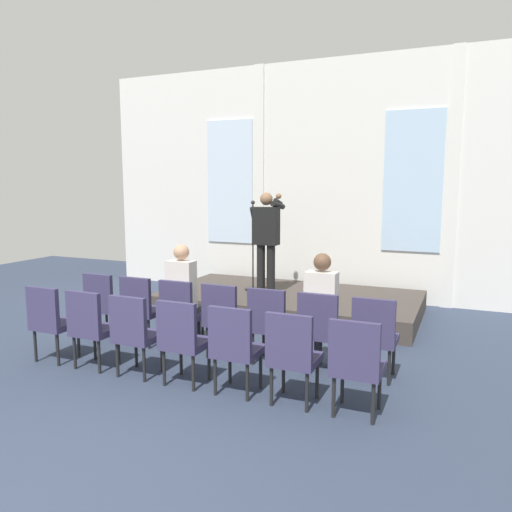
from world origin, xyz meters
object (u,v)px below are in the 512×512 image
object	(u,v)px
chair_r1_c2	(135,330)
chair_r0_c4	(270,321)
chair_r0_c2	(181,311)
chair_r0_c6	(375,333)
audience_r0_c5	(322,306)
chair_r1_c3	(182,337)
chair_r0_c0	(104,302)
chair_r1_c4	(235,344)
chair_r0_c1	(141,306)
chair_r0_c5	(320,327)
chair_r1_c5	(292,352)
mic_stand	(253,271)
chair_r0_c3	(223,316)
audience_r0_c2	(183,292)
chair_r1_c1	(91,324)
chair_r1_c6	(356,361)
chair_r1_c0	(51,319)
speaker	(266,235)

from	to	relation	value
chair_r1_c2	chair_r0_c4	bearing A→B (deg)	37.72
chair_r0_c2	chair_r0_c6	size ratio (longest dim) A/B	1.00
audience_r0_c5	chair_r1_c3	size ratio (longest dim) A/B	1.46
chair_r0_c0	chair_r1_c4	distance (m)	2.65
chair_r0_c1	chair_r0_c5	distance (m)	2.47
chair_r1_c5	mic_stand	bearing A→B (deg)	119.24
chair_r0_c3	chair_r1_c2	distance (m)	1.14
chair_r0_c2	audience_r0_c2	world-z (taller)	audience_r0_c2
chair_r0_c5	chair_r1_c1	size ratio (longest dim) A/B	1.00
audience_r0_c5	chair_r1_c3	distance (m)	1.63
chair_r1_c6	mic_stand	bearing A→B (deg)	126.54
mic_stand	chair_r0_c5	xyz separation A→B (m)	(1.91, -2.45, -0.12)
chair_r0_c3	chair_r0_c5	bearing A→B (deg)	0.00
chair_r0_c4	audience_r0_c2	bearing A→B (deg)	176.39
mic_stand	chair_r1_c4	distance (m)	3.64
mic_stand	chair_r0_c0	distance (m)	2.72
chair_r0_c0	mic_stand	bearing A→B (deg)	64.29
audience_r0_c2	chair_r0_c4	size ratio (longest dim) A/B	1.48
chair_r0_c0	chair_r0_c5	bearing A→B (deg)	0.00
chair_r0_c1	chair_r1_c1	size ratio (longest dim) A/B	1.00
chair_r0_c3	chair_r1_c3	xyz separation A→B (m)	(0.00, -0.95, 0.00)
chair_r0_c4	chair_r1_c6	size ratio (longest dim) A/B	1.00
audience_r0_c2	chair_r0_c3	bearing A→B (deg)	-7.19
chair_r0_c0	chair_r1_c1	xyz separation A→B (m)	(0.62, -0.95, 0.00)
chair_r1_c2	chair_r1_c4	xyz separation A→B (m)	(1.23, 0.00, 0.00)
chair_r0_c5	chair_r1_c0	distance (m)	3.23
chair_r0_c4	chair_r1_c1	xyz separation A→B (m)	(-1.85, -0.95, 0.00)
speaker	chair_r0_c6	xyz separation A→B (m)	(2.21, -2.28, -0.77)
chair_r0_c3	chair_r1_c0	size ratio (longest dim) A/B	1.00
audience_r0_c2	chair_r0_c5	distance (m)	1.87
chair_r0_c1	chair_r1_c1	distance (m)	0.95
chair_r0_c2	audience_r0_c2	xyz separation A→B (m)	(-0.00, 0.08, 0.23)
audience_r0_c2	chair_r1_c0	world-z (taller)	audience_r0_c2
chair_r0_c5	chair_r1_c4	size ratio (longest dim) A/B	1.00
chair_r0_c2	chair_r1_c3	xyz separation A→B (m)	(0.62, -0.95, 0.00)
chair_r0_c6	chair_r1_c5	distance (m)	1.14
audience_r0_c2	chair_r0_c6	xyz separation A→B (m)	(2.47, -0.08, -0.23)
chair_r1_c3	chair_r0_c5	bearing A→B (deg)	37.72
chair_r1_c2	chair_r1_c6	bearing A→B (deg)	0.00
chair_r0_c5	chair_r1_c2	bearing A→B (deg)	-152.72
chair_r0_c2	chair_r0_c1	bearing A→B (deg)	180.00
chair_r1_c5	chair_r0_c6	bearing A→B (deg)	57.12
chair_r1_c4	chair_r1_c5	xyz separation A→B (m)	(0.62, 0.00, 0.00)
chair_r0_c0	chair_r1_c6	world-z (taller)	same
chair_r0_c6	chair_r1_c6	bearing A→B (deg)	-90.00
mic_stand	chair_r0_c5	bearing A→B (deg)	-52.12
speaker	chair_r1_c4	bearing A→B (deg)	-73.27
mic_stand	chair_r0_c6	distance (m)	3.52
chair_r0_c1	chair_r1_c0	bearing A→B (deg)	-122.88
chair_r0_c3	chair_r0_c4	size ratio (longest dim) A/B	1.00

